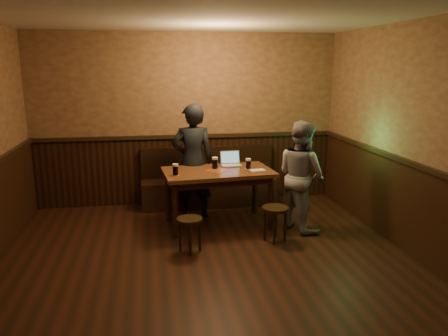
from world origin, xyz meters
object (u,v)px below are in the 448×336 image
Objects in this scene: stool_right at (275,214)px; pint_right at (248,164)px; stool_left at (190,225)px; laptop at (231,162)px; bench at (209,186)px; person_grey at (301,176)px; pint_left at (176,170)px; pub_table at (218,178)px; pint_mid at (215,163)px; person_suit at (193,161)px.

stool_right is 0.92m from pint_right.
stool_left is 1.46m from laptop.
person_grey is (1.13, -1.30, 0.46)m from bench.
stool_left is 0.87m from pint_left.
bench reaches higher than stool_left.
stool_left is at bearing -173.05° from stool_right.
pint_left is (-0.61, -0.20, 0.19)m from pub_table.
pint_mid is (-0.67, 0.82, 0.53)m from stool_right.
pint_left is at bearing -117.39° from bench.
pint_left is (-0.61, -1.18, 0.59)m from bench.
pint_right is 0.34m from laptop.
stool_right is (0.64, -0.73, -0.34)m from pub_table.
bench is at bearing 110.64° from stool_right.
bench is at bearing 62.61° from pint_left.
laptop is (0.24, 0.28, 0.16)m from pub_table.
pub_table is 9.24× the size of pint_mid.
person_grey reaches higher than pint_mid.
pint_right is 0.50× the size of laptop.
stool_left is at bearing -79.95° from pint_left.
stool_right is at bearing 108.40° from person_grey.
stool_left is at bearing -124.58° from pub_table.
pub_table is 0.22m from pint_mid.
laptop is at bearing 44.36° from pub_table.
bench is 1.07m from pint_mid.
laptop is 0.20× the size of person_grey.
bench is at bearing 114.53° from pint_right.
person_suit is at bearing 129.17° from pint_mid.
pint_left is 0.09× the size of person_suit.
pint_left is (-0.12, 0.67, 0.55)m from stool_left.
laptop is at bearing 111.83° from stool_right.
bench is at bearing 75.07° from stool_left.
pub_table is at bearing 18.11° from pint_left.
laptop is 1.07m from person_grey.
pint_left is at bearing 100.05° from stool_left.
pint_mid is 0.48m from pint_right.
person_grey is at bearing -20.69° from pub_table.
pub_table is 9.94× the size of pint_left.
stool_left is (-0.49, -0.87, -0.36)m from pub_table.
stool_right is 0.27× the size of person_suit.
pub_table is 3.41× the size of stool_right.
person_suit is (-0.95, 1.17, 0.49)m from stool_right.
person_grey is at bearing -48.97° from bench.
stool_left is at bearing -115.81° from pint_mid.
person_suit is (-0.28, 0.35, -0.04)m from pint_mid.
pint_left is at bearing -153.52° from pint_mid.
pint_left reaches higher than stool_left.
person_grey is (1.16, -0.41, -0.13)m from pint_mid.
person_grey reaches higher than pub_table.
laptop reaches higher than pub_table.
stool_left is at bearing 86.75° from person_grey.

